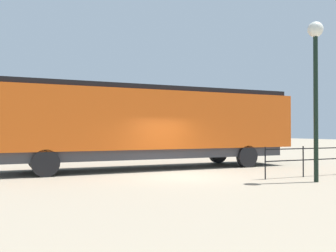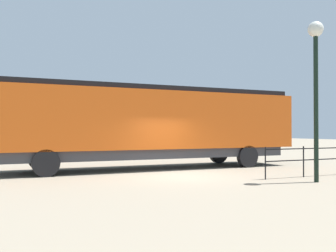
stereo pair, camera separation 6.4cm
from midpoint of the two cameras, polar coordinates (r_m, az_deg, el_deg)
ground_plane at (r=15.09m, az=1.83°, el=-7.74°), size 120.00×120.00×0.00m
locomotive at (r=18.09m, az=-1.74°, el=0.47°), size 3.08×15.14×3.93m
lamp_post at (r=14.42m, az=22.01°, el=8.85°), size 0.55×0.55×5.77m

